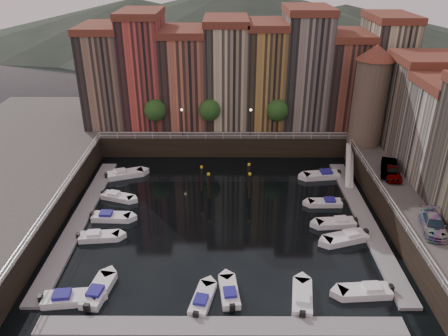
{
  "coord_description": "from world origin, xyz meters",
  "views": [
    {
      "loc": [
        0.38,
        -42.94,
        27.43
      ],
      "look_at": [
        0.18,
        4.0,
        4.16
      ],
      "focal_mm": 35.0,
      "sensor_mm": 36.0,
      "label": 1
    }
  ],
  "objects_px": {
    "car_a": "(392,172)",
    "boat_left_1": "(98,236)",
    "mooring_pilings": "(227,182)",
    "gangway": "(350,163)",
    "boat_left_0": "(69,298)",
    "car_b": "(388,168)",
    "car_c": "(433,225)",
    "boat_left_2": "(110,217)",
    "corner_tower": "(371,94)"
  },
  "relations": [
    {
      "from": "car_a",
      "to": "boat_left_1",
      "type": "bearing_deg",
      "value": -158.76
    },
    {
      "from": "gangway",
      "to": "car_c",
      "type": "distance_m",
      "value": 17.88
    },
    {
      "from": "boat_left_0",
      "to": "car_b",
      "type": "distance_m",
      "value": 38.6
    },
    {
      "from": "boat_left_0",
      "to": "boat_left_2",
      "type": "bearing_deg",
      "value": 81.2
    },
    {
      "from": "mooring_pilings",
      "to": "car_b",
      "type": "distance_m",
      "value": 19.8
    },
    {
      "from": "boat_left_0",
      "to": "car_b",
      "type": "relative_size",
      "value": 1.04
    },
    {
      "from": "corner_tower",
      "to": "mooring_pilings",
      "type": "height_order",
      "value": "corner_tower"
    },
    {
      "from": "corner_tower",
      "to": "gangway",
      "type": "distance_m",
      "value": 9.86
    },
    {
      "from": "mooring_pilings",
      "to": "boat_left_1",
      "type": "bearing_deg",
      "value": -144.32
    },
    {
      "from": "corner_tower",
      "to": "car_b",
      "type": "relative_size",
      "value": 2.87
    },
    {
      "from": "mooring_pilings",
      "to": "car_b",
      "type": "relative_size",
      "value": 1.32
    },
    {
      "from": "boat_left_0",
      "to": "boat_left_1",
      "type": "relative_size",
      "value": 1.12
    },
    {
      "from": "mooring_pilings",
      "to": "boat_left_0",
      "type": "distance_m",
      "value": 23.68
    },
    {
      "from": "boat_left_1",
      "to": "car_a",
      "type": "xyz_separation_m",
      "value": [
        33.48,
        8.57,
        3.44
      ]
    },
    {
      "from": "corner_tower",
      "to": "car_a",
      "type": "height_order",
      "value": "corner_tower"
    },
    {
      "from": "mooring_pilings",
      "to": "car_a",
      "type": "height_order",
      "value": "car_a"
    },
    {
      "from": "boat_left_1",
      "to": "car_b",
      "type": "distance_m",
      "value": 34.91
    },
    {
      "from": "boat_left_1",
      "to": "car_c",
      "type": "distance_m",
      "value": 33.95
    },
    {
      "from": "corner_tower",
      "to": "boat_left_1",
      "type": "height_order",
      "value": "corner_tower"
    },
    {
      "from": "car_a",
      "to": "mooring_pilings",
      "type": "bearing_deg",
      "value": -176.87
    },
    {
      "from": "corner_tower",
      "to": "gangway",
      "type": "height_order",
      "value": "corner_tower"
    },
    {
      "from": "mooring_pilings",
      "to": "car_b",
      "type": "bearing_deg",
      "value": -1.04
    },
    {
      "from": "gangway",
      "to": "car_c",
      "type": "xyz_separation_m",
      "value": [
        3.42,
        -17.46,
        1.81
      ]
    },
    {
      "from": "boat_left_1",
      "to": "boat_left_0",
      "type": "bearing_deg",
      "value": -96.6
    },
    {
      "from": "gangway",
      "to": "car_b",
      "type": "xyz_separation_m",
      "value": [
        3.16,
        -5.22,
        1.87
      ]
    },
    {
      "from": "car_c",
      "to": "boat_left_1",
      "type": "bearing_deg",
      "value": -172.42
    },
    {
      "from": "boat_left_2",
      "to": "car_a",
      "type": "height_order",
      "value": "car_a"
    },
    {
      "from": "boat_left_0",
      "to": "car_a",
      "type": "relative_size",
      "value": 1.1
    },
    {
      "from": "boat_left_2",
      "to": "car_c",
      "type": "xyz_separation_m",
      "value": [
        33.28,
        -6.54,
        3.37
      ]
    },
    {
      "from": "corner_tower",
      "to": "car_b",
      "type": "xyz_separation_m",
      "value": [
        0.26,
        -9.72,
        -6.4
      ]
    },
    {
      "from": "boat_left_0",
      "to": "boat_left_1",
      "type": "height_order",
      "value": "boat_left_0"
    },
    {
      "from": "corner_tower",
      "to": "mooring_pilings",
      "type": "xyz_separation_m",
      "value": [
        -19.42,
        -9.36,
        -8.54
      ]
    },
    {
      "from": "gangway",
      "to": "mooring_pilings",
      "type": "xyz_separation_m",
      "value": [
        -16.52,
        -4.86,
        -0.27
      ]
    },
    {
      "from": "gangway",
      "to": "boat_left_0",
      "type": "distance_m",
      "value": 38.76
    },
    {
      "from": "car_b",
      "to": "boat_left_0",
      "type": "bearing_deg",
      "value": -132.86
    },
    {
      "from": "boat_left_1",
      "to": "car_b",
      "type": "bearing_deg",
      "value": 10.11
    },
    {
      "from": "corner_tower",
      "to": "car_a",
      "type": "distance_m",
      "value": 12.45
    },
    {
      "from": "boat_left_0",
      "to": "boat_left_2",
      "type": "height_order",
      "value": "boat_left_0"
    },
    {
      "from": "boat_left_2",
      "to": "car_b",
      "type": "relative_size",
      "value": 0.96
    },
    {
      "from": "mooring_pilings",
      "to": "boat_left_1",
      "type": "xyz_separation_m",
      "value": [
        -13.73,
        -9.86,
        -1.31
      ]
    },
    {
      "from": "car_a",
      "to": "car_b",
      "type": "relative_size",
      "value": 0.95
    },
    {
      "from": "gangway",
      "to": "car_b",
      "type": "relative_size",
      "value": 1.73
    },
    {
      "from": "gangway",
      "to": "mooring_pilings",
      "type": "bearing_deg",
      "value": -163.59
    },
    {
      "from": "boat_left_0",
      "to": "corner_tower",
      "type": "bearing_deg",
      "value": 34.08
    },
    {
      "from": "corner_tower",
      "to": "mooring_pilings",
      "type": "bearing_deg",
      "value": -154.25
    },
    {
      "from": "gangway",
      "to": "car_a",
      "type": "relative_size",
      "value": 1.82
    },
    {
      "from": "boat_left_1",
      "to": "car_b",
      "type": "height_order",
      "value": "car_b"
    },
    {
      "from": "mooring_pilings",
      "to": "car_a",
      "type": "relative_size",
      "value": 1.39
    },
    {
      "from": "car_c",
      "to": "boat_left_0",
      "type": "bearing_deg",
      "value": -156.81
    },
    {
      "from": "boat_left_1",
      "to": "mooring_pilings",
      "type": "bearing_deg",
      "value": 29.91
    }
  ]
}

